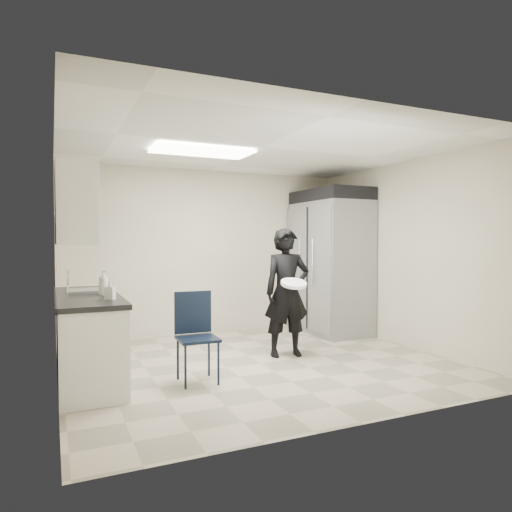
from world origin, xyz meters
name	(u,v)px	position (x,y,z in m)	size (l,w,h in m)	color
floor	(261,363)	(0.00, 0.00, 0.00)	(4.50, 4.50, 0.00)	#B3A28C
ceiling	(261,147)	(0.00, 0.00, 2.60)	(4.50, 4.50, 0.00)	white
back_wall	(208,252)	(0.00, 2.00, 1.30)	(4.50, 4.50, 0.00)	beige
left_wall	(56,259)	(-2.25, 0.00, 1.30)	(4.00, 4.00, 0.00)	beige
right_wall	(406,254)	(2.25, 0.00, 1.30)	(4.00, 4.00, 0.00)	beige
ceiling_panel	(202,152)	(-0.60, 0.40, 2.57)	(1.20, 0.60, 0.02)	white
lower_counter	(88,339)	(-1.95, 0.20, 0.43)	(0.60, 1.90, 0.86)	silver
countertop	(87,297)	(-1.95, 0.20, 0.89)	(0.64, 1.95, 0.05)	black
sink	(87,296)	(-1.93, 0.45, 0.87)	(0.42, 0.40, 0.14)	gray
faucet	(68,283)	(-2.13, 0.45, 1.02)	(0.02, 0.02, 0.24)	silver
upper_cabinets	(73,208)	(-2.08, 0.20, 1.83)	(0.35, 1.80, 0.75)	silver
towel_dispenser	(64,230)	(-2.14, 1.35, 1.62)	(0.22, 0.30, 0.35)	black
notice_sticker_left	(57,267)	(-2.24, 0.10, 1.22)	(0.00, 0.12, 0.07)	yellow
notice_sticker_right	(57,270)	(-2.24, 0.30, 1.18)	(0.00, 0.12, 0.07)	yellow
commercial_fridge	(330,267)	(1.83, 1.27, 1.05)	(0.80, 1.35, 2.10)	gray
fridge_compressor	(331,196)	(1.83, 1.27, 2.20)	(0.80, 1.35, 0.20)	black
folding_chair	(198,339)	(-0.91, -0.39, 0.46)	(0.41, 0.41, 0.91)	black
man_tuxedo	(287,292)	(0.47, 0.20, 0.82)	(0.60, 0.40, 1.64)	black
bucket_lid	(294,283)	(0.43, -0.04, 0.96)	(0.32, 0.32, 0.04)	white
soap_bottle_a	(103,283)	(-1.80, 0.06, 1.04)	(0.10, 0.10, 0.27)	white
soap_bottle_b	(110,290)	(-1.77, -0.32, 1.00)	(0.08, 0.09, 0.19)	#A7A8B2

